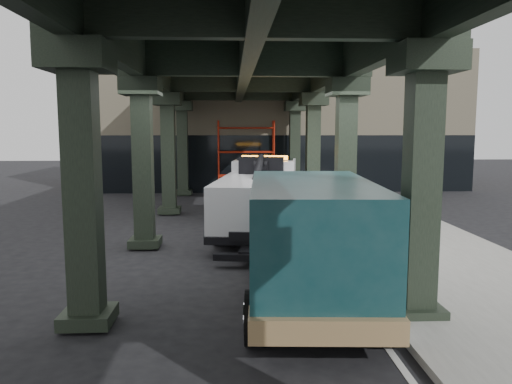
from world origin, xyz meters
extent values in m
plane|color=black|center=(0.00, 0.00, 0.00)|extent=(90.00, 90.00, 0.00)
cube|color=gray|center=(4.50, 2.00, 0.07)|extent=(5.00, 40.00, 0.15)
cube|color=silver|center=(1.70, 2.00, 0.01)|extent=(0.12, 38.00, 0.01)
cube|color=black|center=(2.60, -4.00, 2.50)|extent=(0.55, 0.55, 5.00)
cube|color=black|center=(2.60, -4.00, 4.75)|extent=(1.10, 1.10, 0.50)
cube|color=black|center=(2.60, -4.00, 0.18)|extent=(0.90, 0.90, 0.24)
cube|color=black|center=(2.60, 2.00, 2.50)|extent=(0.55, 0.55, 5.00)
cube|color=black|center=(2.60, 2.00, 4.75)|extent=(1.10, 1.10, 0.50)
cube|color=black|center=(2.60, 2.00, 0.18)|extent=(0.90, 0.90, 0.24)
cube|color=black|center=(2.60, 8.00, 2.50)|extent=(0.55, 0.55, 5.00)
cube|color=black|center=(2.60, 8.00, 4.75)|extent=(1.10, 1.10, 0.50)
cube|color=black|center=(2.60, 8.00, 0.18)|extent=(0.90, 0.90, 0.24)
cube|color=black|center=(2.60, 14.00, 2.50)|extent=(0.55, 0.55, 5.00)
cube|color=black|center=(2.60, 14.00, 4.75)|extent=(1.10, 1.10, 0.50)
cube|color=black|center=(2.60, 14.00, 0.18)|extent=(0.90, 0.90, 0.24)
cube|color=black|center=(-3.40, -4.00, 2.50)|extent=(0.55, 0.55, 5.00)
cube|color=black|center=(-3.40, -4.00, 4.75)|extent=(1.10, 1.10, 0.50)
cube|color=black|center=(-3.40, -4.00, 0.18)|extent=(0.90, 0.90, 0.24)
cube|color=black|center=(-3.40, 2.00, 2.50)|extent=(0.55, 0.55, 5.00)
cube|color=black|center=(-3.40, 2.00, 4.75)|extent=(1.10, 1.10, 0.50)
cube|color=black|center=(-3.40, 2.00, 0.18)|extent=(0.90, 0.90, 0.24)
cube|color=black|center=(-3.40, 8.00, 2.50)|extent=(0.55, 0.55, 5.00)
cube|color=black|center=(-3.40, 8.00, 4.75)|extent=(1.10, 1.10, 0.50)
cube|color=black|center=(-3.40, 8.00, 0.18)|extent=(0.90, 0.90, 0.24)
cube|color=black|center=(-3.40, 14.00, 2.50)|extent=(0.55, 0.55, 5.00)
cube|color=black|center=(-3.40, 14.00, 4.75)|extent=(1.10, 1.10, 0.50)
cube|color=black|center=(-3.40, 14.00, 0.18)|extent=(0.90, 0.90, 0.24)
cube|color=black|center=(2.60, 2.00, 5.55)|extent=(0.35, 32.00, 1.10)
cube|color=black|center=(-3.40, 2.00, 5.55)|extent=(0.35, 32.00, 1.10)
cube|color=black|center=(-0.40, 2.00, 5.55)|extent=(0.35, 32.00, 1.10)
cube|color=black|center=(-0.40, 2.00, 6.25)|extent=(7.40, 32.00, 0.30)
cube|color=#C6B793|center=(2.00, 20.00, 4.00)|extent=(22.00, 10.00, 8.00)
cylinder|color=#B3210E|center=(-1.50, 14.90, 2.00)|extent=(0.08, 0.08, 4.00)
cylinder|color=#B3210E|center=(-1.50, 14.10, 2.00)|extent=(0.08, 0.08, 4.00)
cylinder|color=#B3210E|center=(1.50, 14.90, 2.00)|extent=(0.08, 0.08, 4.00)
cylinder|color=#B3210E|center=(1.50, 14.10, 2.00)|extent=(0.08, 0.08, 4.00)
cylinder|color=#B3210E|center=(0.00, 14.90, 1.00)|extent=(3.00, 0.08, 0.08)
cylinder|color=#B3210E|center=(0.00, 14.90, 2.30)|extent=(3.00, 0.08, 0.08)
cylinder|color=#B3210E|center=(0.00, 14.90, 3.60)|extent=(3.00, 0.08, 0.08)
cube|color=black|center=(0.12, 3.84, 0.68)|extent=(2.03, 7.31, 0.24)
cube|color=silver|center=(0.48, 6.27, 1.50)|extent=(2.59, 2.63, 1.74)
cube|color=silver|center=(0.63, 7.28, 1.01)|extent=(2.35, 1.01, 0.87)
cube|color=black|center=(0.52, 6.51, 1.98)|extent=(2.29, 1.56, 0.82)
cube|color=silver|center=(-0.05, 2.74, 1.30)|extent=(3.01, 5.12, 1.35)
cube|color=orange|center=(0.46, 6.08, 2.46)|extent=(1.76, 0.53, 0.15)
cube|color=black|center=(0.24, 4.65, 2.27)|extent=(1.61, 0.80, 0.58)
cylinder|color=black|center=(-0.02, 2.93, 2.03)|extent=(0.73, 3.38, 1.30)
cube|color=black|center=(-0.41, 0.30, 0.34)|extent=(0.49, 1.38, 0.17)
cube|color=black|center=(-0.51, -0.37, 0.29)|extent=(1.56, 0.47, 0.17)
cylinder|color=black|center=(-0.52, 6.72, 0.53)|extent=(0.49, 1.10, 1.06)
cylinder|color=silver|center=(-0.52, 6.72, 0.53)|extent=(0.46, 0.63, 0.58)
cylinder|color=black|center=(1.58, 6.40, 0.53)|extent=(0.49, 1.10, 1.06)
cylinder|color=silver|center=(1.58, 6.40, 0.53)|extent=(0.46, 0.63, 0.58)
cylinder|color=black|center=(-1.00, 3.56, 0.53)|extent=(0.49, 1.10, 1.06)
cylinder|color=silver|center=(-1.00, 3.56, 0.53)|extent=(0.46, 0.63, 0.58)
cylinder|color=black|center=(1.10, 3.25, 0.53)|extent=(0.49, 1.10, 1.06)
cylinder|color=silver|center=(1.10, 3.25, 0.53)|extent=(0.46, 0.63, 0.58)
cylinder|color=black|center=(-1.18, 2.32, 0.53)|extent=(0.49, 1.10, 1.06)
cylinder|color=silver|center=(-1.18, 2.32, 0.53)|extent=(0.46, 0.63, 0.58)
cylinder|color=black|center=(0.92, 2.01, 0.53)|extent=(0.49, 1.10, 1.06)
cylinder|color=silver|center=(0.92, 2.01, 0.53)|extent=(0.46, 0.63, 0.58)
cube|color=#0F3438|center=(0.91, -0.36, 1.03)|extent=(2.30, 1.33, 0.98)
cube|color=#0F3438|center=(0.73, -3.35, 1.47)|extent=(2.58, 5.03, 2.12)
cube|color=#9A7A4E|center=(0.76, -2.92, 0.60)|extent=(2.70, 6.23, 0.38)
cube|color=black|center=(0.89, -0.80, 1.91)|extent=(2.15, 0.60, 0.91)
cube|color=black|center=(0.75, -3.03, 2.01)|extent=(2.55, 4.05, 0.60)
cube|color=silver|center=(0.95, 0.21, 0.60)|extent=(2.18, 0.26, 0.33)
cylinder|color=black|center=(-0.18, -0.35, 0.46)|extent=(0.36, 0.93, 0.91)
cylinder|color=silver|center=(-0.18, -0.35, 0.46)|extent=(0.38, 0.52, 0.50)
cylinder|color=black|center=(2.00, -0.48, 0.46)|extent=(0.36, 0.93, 0.91)
cylinder|color=silver|center=(2.00, -0.48, 0.46)|extent=(0.38, 0.52, 0.50)
cylinder|color=black|center=(-0.46, -4.92, 0.46)|extent=(0.36, 0.93, 0.91)
cylinder|color=silver|center=(-0.46, -4.92, 0.46)|extent=(0.38, 0.52, 0.50)
cylinder|color=black|center=(1.72, -5.05, 0.46)|extent=(0.36, 0.93, 0.91)
cylinder|color=silver|center=(1.72, -5.05, 0.46)|extent=(0.38, 0.52, 0.50)
camera|label=1|loc=(-0.82, -12.75, 3.52)|focal=35.00mm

